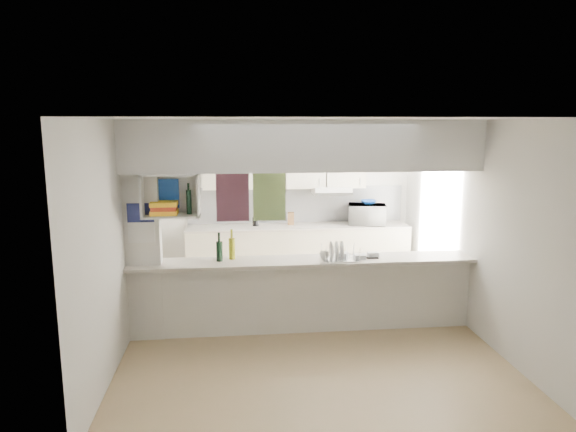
{
  "coord_description": "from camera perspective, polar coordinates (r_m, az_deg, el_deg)",
  "views": [
    {
      "loc": [
        -0.84,
        -6.01,
        2.56
      ],
      "look_at": [
        -0.14,
        0.5,
        1.37
      ],
      "focal_mm": 32.0,
      "sensor_mm": 36.0,
      "label": 1
    }
  ],
  "objects": [
    {
      "name": "floor",
      "position": [
        6.58,
        1.71,
        -12.59
      ],
      "size": [
        4.8,
        4.8,
        0.0
      ],
      "primitive_type": "plane",
      "color": "tan",
      "rests_on": "ground"
    },
    {
      "name": "ceiling",
      "position": [
        6.07,
        1.85,
        10.67
      ],
      "size": [
        4.8,
        4.8,
        0.0
      ],
      "primitive_type": "plane",
      "color": "white",
      "rests_on": "wall_back"
    },
    {
      "name": "wall_back",
      "position": [
        8.54,
        -0.44,
        1.81
      ],
      "size": [
        4.2,
        0.0,
        4.2
      ],
      "primitive_type": "plane",
      "rotation": [
        1.57,
        0.0,
        0.0
      ],
      "color": "silver",
      "rests_on": "floor"
    },
    {
      "name": "wall_left",
      "position": [
        6.27,
        -17.62,
        -1.79
      ],
      "size": [
        0.0,
        4.8,
        4.8
      ],
      "primitive_type": "plane",
      "rotation": [
        1.57,
        0.0,
        1.57
      ],
      "color": "silver",
      "rests_on": "floor"
    },
    {
      "name": "wall_right",
      "position": [
        6.81,
        19.58,
        -0.97
      ],
      "size": [
        0.0,
        4.8,
        4.8
      ],
      "primitive_type": "plane",
      "rotation": [
        1.57,
        0.0,
        -1.57
      ],
      "color": "silver",
      "rests_on": "floor"
    },
    {
      "name": "servery_partition",
      "position": [
        6.11,
        0.19,
        1.83
      ],
      "size": [
        4.2,
        0.5,
        2.6
      ],
      "color": "silver",
      "rests_on": "floor"
    },
    {
      "name": "cubby_shelf",
      "position": [
        6.05,
        -12.99,
        1.96
      ],
      "size": [
        0.65,
        0.35,
        0.5
      ],
      "color": "white",
      "rests_on": "bulkhead"
    },
    {
      "name": "kitchen_run",
      "position": [
        8.39,
        0.84,
        -1.65
      ],
      "size": [
        3.6,
        0.63,
        2.24
      ],
      "color": "beige",
      "rests_on": "floor"
    },
    {
      "name": "microwave",
      "position": [
        8.5,
        8.77,
        0.18
      ],
      "size": [
        0.67,
        0.52,
        0.33
      ],
      "primitive_type": "imported",
      "rotation": [
        0.0,
        0.0,
        2.93
      ],
      "color": "white",
      "rests_on": "bench_top"
    },
    {
      "name": "bowl",
      "position": [
        8.51,
        8.92,
        1.54
      ],
      "size": [
        0.26,
        0.26,
        0.06
      ],
      "primitive_type": "imported",
      "color": "navy",
      "rests_on": "microwave"
    },
    {
      "name": "dish_rack",
      "position": [
        6.29,
        5.79,
        -4.0
      ],
      "size": [
        0.44,
        0.33,
        0.23
      ],
      "rotation": [
        0.0,
        0.0,
        -0.0
      ],
      "color": "silver",
      "rests_on": "breakfast_bar"
    },
    {
      "name": "cup",
      "position": [
        6.25,
        4.05,
        -4.37
      ],
      "size": [
        0.13,
        0.13,
        0.09
      ],
      "primitive_type": "imported",
      "rotation": [
        0.0,
        0.0,
        -0.15
      ],
      "color": "white",
      "rests_on": "dish_rack"
    },
    {
      "name": "wine_bottles",
      "position": [
        6.26,
        -6.92,
        -3.67
      ],
      "size": [
        0.23,
        0.16,
        0.37
      ],
      "color": "black",
      "rests_on": "breakfast_bar"
    },
    {
      "name": "plastic_tubs",
      "position": [
        6.39,
        7.65,
        -4.38
      ],
      "size": [
        0.51,
        0.21,
        0.07
      ],
      "color": "silver",
      "rests_on": "breakfast_bar"
    },
    {
      "name": "utensil_jar",
      "position": [
        8.31,
        -3.63,
        -0.6
      ],
      "size": [
        0.1,
        0.1,
        0.14
      ],
      "primitive_type": "cylinder",
      "color": "black",
      "rests_on": "bench_top"
    },
    {
      "name": "knife_block",
      "position": [
        8.38,
        0.32,
        -0.28
      ],
      "size": [
        0.11,
        0.09,
        0.21
      ],
      "primitive_type": "cube",
      "rotation": [
        0.0,
        0.0,
        -0.07
      ],
      "color": "brown",
      "rests_on": "bench_top"
    }
  ]
}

